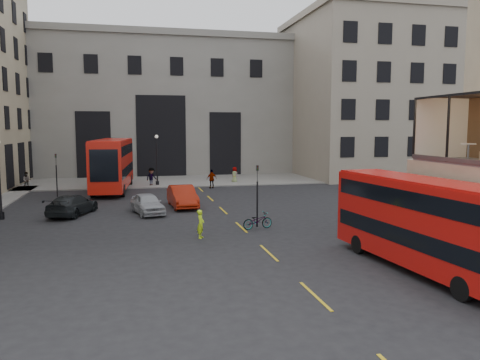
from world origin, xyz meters
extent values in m
plane|color=black|center=(0.00, 0.00, 0.00)|extent=(140.00, 140.00, 0.00)
cube|color=beige|center=(6.50, 5.00, 6.05)|extent=(3.00, 0.04, 2.90)
cube|color=gray|center=(-5.00, 48.00, 9.00)|extent=(34.00, 10.00, 18.00)
cube|color=gray|center=(-5.00, 48.00, 17.60)|extent=(35.00, 10.60, 0.80)
cube|color=black|center=(-5.00, 42.96, 5.00)|extent=(6.00, 0.12, 10.00)
cube|color=black|center=(-13.00, 42.96, 4.00)|extent=(4.00, 0.12, 8.00)
cube|color=black|center=(3.00, 42.96, 4.00)|extent=(4.00, 0.12, 8.00)
cube|color=gray|center=(20.00, 40.00, 10.00)|extent=(16.00, 18.00, 20.00)
cube|color=gray|center=(20.00, 40.00, 19.60)|extent=(16.60, 18.60, 0.80)
cube|color=slate|center=(-6.00, 38.00, 0.06)|extent=(40.00, 12.00, 0.12)
cylinder|color=black|center=(-1.00, 12.00, 1.40)|extent=(0.10, 0.10, 2.80)
imported|color=black|center=(-1.00, 12.00, 3.30)|extent=(0.16, 0.20, 1.00)
cylinder|color=black|center=(-15.00, 28.00, 1.40)|extent=(0.10, 0.10, 2.80)
imported|color=black|center=(-15.00, 28.00, 3.30)|extent=(0.16, 0.20, 1.00)
cylinder|color=black|center=(-17.00, 18.00, 2.50)|extent=(0.14, 0.14, 5.00)
cylinder|color=black|center=(-17.00, 18.00, 0.25)|extent=(0.36, 0.36, 0.50)
cylinder|color=black|center=(-6.00, 34.00, 2.50)|extent=(0.14, 0.14, 5.00)
cylinder|color=black|center=(-6.00, 34.00, 0.25)|extent=(0.36, 0.36, 0.50)
sphere|color=silver|center=(-6.00, 34.00, 5.15)|extent=(0.36, 0.36, 0.36)
cube|color=red|center=(3.50, 1.93, 2.10)|extent=(3.18, 10.02, 3.49)
cube|color=black|center=(3.50, 1.93, 1.61)|extent=(3.17, 9.49, 0.72)
cube|color=black|center=(3.50, 1.93, 3.18)|extent=(3.17, 9.49, 0.72)
cube|color=red|center=(3.50, 1.93, 3.88)|extent=(3.07, 9.82, 0.11)
cylinder|color=black|center=(2.20, 4.97, 0.45)|extent=(0.34, 0.92, 0.90)
cylinder|color=black|center=(4.19, 5.17, 0.45)|extent=(0.34, 0.92, 0.90)
cylinder|color=black|center=(2.84, -1.59, 0.45)|extent=(0.34, 0.92, 0.90)
cube|color=red|center=(-10.32, 31.10, 2.65)|extent=(3.70, 12.57, 4.40)
cube|color=black|center=(-10.32, 31.10, 2.03)|extent=(3.69, 11.90, 0.90)
cube|color=black|center=(-10.32, 31.10, 4.00)|extent=(3.69, 11.90, 0.90)
cube|color=red|center=(-10.32, 31.10, 4.88)|extent=(3.57, 12.32, 0.14)
cylinder|color=black|center=(-11.33, 35.15, 0.56)|extent=(0.40, 1.15, 1.13)
cylinder|color=black|center=(-8.75, 34.97, 0.56)|extent=(0.40, 1.15, 1.13)
cylinder|color=black|center=(-11.92, 26.86, 0.56)|extent=(0.40, 1.15, 1.13)
cylinder|color=black|center=(-9.35, 26.68, 0.56)|extent=(0.40, 1.15, 1.13)
imported|color=#A3A6AB|center=(-7.46, 17.95, 0.73)|extent=(2.67, 4.57, 1.46)
imported|color=#9E1C09|center=(-4.76, 20.25, 0.82)|extent=(2.11, 5.11, 1.65)
imported|color=black|center=(-12.58, 18.58, 0.72)|extent=(3.53, 5.34, 1.44)
imported|color=gray|center=(-1.13, 11.40, 0.50)|extent=(2.01, 1.07, 1.00)
imported|color=#C9FF1A|center=(-4.80, 9.82, 0.79)|extent=(0.56, 0.67, 1.57)
imported|color=gray|center=(-18.82, 34.54, 0.84)|extent=(0.90, 0.75, 1.67)
imported|color=gray|center=(-6.61, 33.66, 0.97)|extent=(1.43, 1.34, 1.94)
imported|color=gray|center=(-0.75, 30.76, 0.94)|extent=(1.17, 0.67, 1.89)
imported|color=gray|center=(2.48, 34.90, 0.88)|extent=(0.92, 1.02, 1.76)
cylinder|color=beige|center=(6.03, 2.45, 5.36)|extent=(0.62, 0.62, 0.04)
cylinder|color=slate|center=(6.03, 2.45, 4.99)|extent=(0.08, 0.08, 0.73)
cylinder|color=slate|center=(6.03, 2.45, 4.62)|extent=(0.46, 0.46, 0.03)
camera|label=1|loc=(-8.25, -15.34, 6.07)|focal=35.00mm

